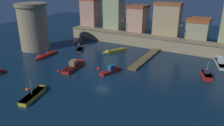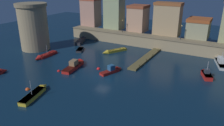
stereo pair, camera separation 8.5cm
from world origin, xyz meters
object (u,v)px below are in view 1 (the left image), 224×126
moored_boat_5 (36,93)px  mooring_buoy_1 (59,71)px  fortress_tower (33,27)px  moored_boat_7 (76,65)px  moored_boat_3 (113,70)px  moored_boat_6 (206,74)px  moored_boat_1 (81,40)px  moored_boat_2 (219,61)px  moored_boat_10 (80,49)px  mooring_buoy_2 (98,69)px  quay_lamp_1 (181,30)px  quay_lamp_0 (122,24)px  moored_boat_8 (44,56)px  moored_boat_9 (113,51)px  mooring_buoy_0 (28,90)px

moored_boat_5 → mooring_buoy_1: moored_boat_5 is taller
fortress_tower → moored_boat_7: bearing=-16.1°
moored_boat_3 → mooring_buoy_1: 10.30m
mooring_buoy_1 → moored_boat_3: bearing=27.5°
moored_boat_7 → mooring_buoy_1: bearing=147.0°
moored_boat_5 → moored_boat_6: (21.32, 19.84, 0.15)m
moored_boat_1 → moored_boat_2: moored_boat_2 is taller
moored_boat_10 → mooring_buoy_2: moored_boat_10 is taller
quay_lamp_1 → mooring_buoy_2: quay_lamp_1 is taller
quay_lamp_0 → quay_lamp_1: quay_lamp_1 is taller
moored_boat_1 → moored_boat_8: moored_boat_8 is taller
moored_boat_9 → mooring_buoy_2: bearing=42.7°
moored_boat_1 → moored_boat_9: (12.20, -3.75, -0.14)m
fortress_tower → moored_boat_10: 12.55m
moored_boat_3 → moored_boat_5: 14.43m
moored_boat_1 → mooring_buoy_0: size_ratio=10.45×
moored_boat_1 → mooring_buoy_0: (9.75, -26.89, -0.43)m
moored_boat_3 → mooring_buoy_0: (-8.29, -12.82, -0.41)m
quay_lamp_1 → moored_boat_9: 16.77m
mooring_buoy_1 → moored_boat_10: bearing=109.5°
moored_boat_8 → moored_boat_9: 15.81m
moored_boat_2 → moored_boat_3: (-17.04, -14.54, -0.12)m
quay_lamp_0 → mooring_buoy_2: size_ratio=4.65×
moored_boat_10 → mooring_buoy_0: size_ratio=6.14×
moored_boat_3 → moored_boat_5: (-5.82, -13.21, -0.08)m
fortress_tower → mooring_buoy_1: bearing=-28.4°
moored_boat_7 → quay_lamp_1: bearing=-47.1°
moored_boat_6 → moored_boat_10: bearing=65.9°
moored_boat_3 → quay_lamp_1: bearing=-2.7°
moored_boat_1 → moored_boat_10: size_ratio=1.70×
quay_lamp_1 → moored_boat_7: bearing=-127.4°
moored_boat_9 → moored_boat_10: bearing=-44.3°
quay_lamp_0 → moored_boat_6: (23.20, -12.16, -4.70)m
quay_lamp_1 → moored_boat_9: (-13.60, -8.46, -4.98)m
moored_boat_7 → mooring_buoy_0: (-0.58, -11.38, -0.49)m
quay_lamp_1 → moored_boat_2: bearing=-24.6°
moored_boat_5 → moored_boat_3: bearing=-38.5°
fortress_tower → moored_boat_8: 9.21m
fortress_tower → moored_boat_9: bearing=21.3°
mooring_buoy_1 → moored_boat_9: bearing=77.7°
fortress_tower → mooring_buoy_0: fortress_tower is taller
mooring_buoy_0 → mooring_buoy_1: size_ratio=1.17×
moored_boat_2 → moored_boat_5: bearing=125.2°
moored_boat_8 → mooring_buoy_1: bearing=60.1°
quay_lamp_1 → mooring_buoy_1: bearing=-125.7°
quay_lamp_1 → moored_boat_2: (9.27, -4.25, -4.74)m
moored_boat_2 → moored_boat_8: 37.58m
fortress_tower → moored_boat_1: bearing=61.2°
moored_boat_3 → moored_boat_8: bearing=111.1°
moored_boat_1 → moored_boat_3: 22.88m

